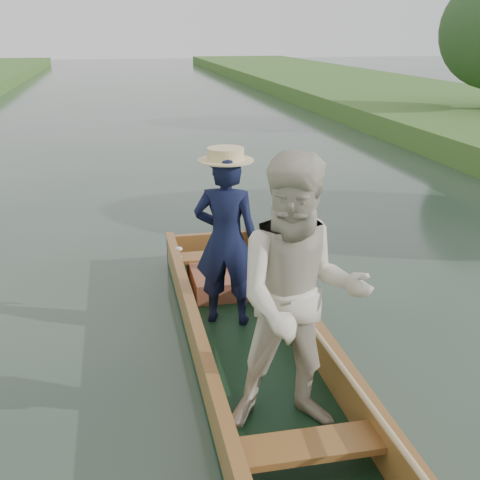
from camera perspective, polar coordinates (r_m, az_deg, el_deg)
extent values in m
plane|color=#283D30|center=(5.56, 1.28, -11.32)|extent=(120.00, 120.00, 0.00)
cube|color=black|center=(5.54, 1.28, -10.97)|extent=(1.10, 5.00, 0.08)
cube|color=olive|center=(5.36, -4.10, -9.66)|extent=(0.08, 5.00, 0.32)
cube|color=olive|center=(5.56, 6.48, -8.59)|extent=(0.08, 5.00, 0.32)
cube|color=olive|center=(7.65, -2.83, -0.50)|extent=(1.10, 0.08, 0.32)
cube|color=olive|center=(5.27, -4.15, -7.94)|extent=(0.10, 5.00, 0.04)
cube|color=olive|center=(5.48, 6.55, -6.92)|extent=(0.10, 5.00, 0.04)
cube|color=olive|center=(7.11, -2.13, -1.54)|extent=(0.94, 0.30, 0.05)
cube|color=olive|center=(4.11, 6.58, -18.82)|extent=(0.94, 0.30, 0.05)
imported|color=black|center=(5.74, -1.32, -0.03)|extent=(0.72, 0.60, 1.70)
cylinder|color=beige|center=(5.52, -1.39, 7.92)|extent=(0.52, 0.52, 0.12)
imported|color=beige|center=(4.15, 5.72, -5.54)|extent=(1.09, 0.91, 2.03)
cube|color=#A93636|center=(6.79, -1.02, -3.58)|extent=(0.85, 0.90, 0.22)
sphere|color=tan|center=(6.67, 1.70, -1.89)|extent=(0.22, 0.22, 0.22)
sphere|color=tan|center=(6.60, 1.73, -0.60)|extent=(0.16, 0.16, 0.16)
sphere|color=tan|center=(6.56, 1.23, -0.06)|extent=(0.06, 0.06, 0.06)
sphere|color=tan|center=(6.59, 2.25, 0.01)|extent=(0.06, 0.06, 0.06)
sphere|color=tan|center=(6.55, 1.86, -0.93)|extent=(0.07, 0.07, 0.07)
sphere|color=tan|center=(6.62, 0.92, -1.75)|extent=(0.08, 0.08, 0.08)
sphere|color=tan|center=(6.66, 2.56, -1.63)|extent=(0.08, 0.08, 0.08)
sphere|color=tan|center=(6.66, 1.30, -2.76)|extent=(0.09, 0.09, 0.09)
sphere|color=tan|center=(6.68, 2.21, -2.69)|extent=(0.09, 0.09, 0.09)
cylinder|color=silver|center=(7.04, -5.80, -1.58)|extent=(0.07, 0.07, 0.01)
cylinder|color=silver|center=(7.03, -5.81, -1.27)|extent=(0.01, 0.01, 0.08)
ellipsoid|color=silver|center=(7.01, -5.83, -0.85)|extent=(0.09, 0.09, 0.05)
cylinder|color=tan|center=(5.15, 6.91, -8.26)|extent=(0.04, 4.45, 0.20)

